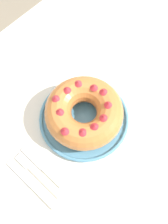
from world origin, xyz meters
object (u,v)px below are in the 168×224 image
serving_dish (84,118)px  cake_knife (45,169)px  serving_knife (34,187)px  fork (35,173)px  bundt_cake (84,112)px

serving_dish → cake_knife: serving_dish is taller
serving_dish → serving_knife: 0.27m
fork → cake_knife: cake_knife is taller
serving_dish → serving_knife: serving_dish is taller
fork → serving_knife: 0.04m
cake_knife → serving_knife: bearing=-171.7°
bundt_cake → cake_knife: size_ratio=1.41×
fork → cake_knife: (0.03, -0.01, 0.00)m
bundt_cake → fork: size_ratio=1.33×
serving_dish → cake_knife: 0.21m
bundt_cake → fork: (-0.24, -0.01, -0.06)m
fork → cake_knife: size_ratio=1.06×
serving_knife → bundt_cake: bearing=4.3°
fork → serving_dish: bearing=8.0°
bundt_cake → serving_dish: bearing=-39.4°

